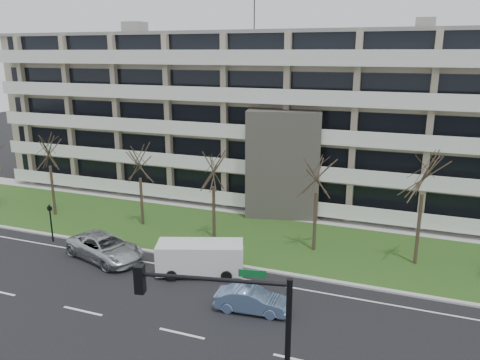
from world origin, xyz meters
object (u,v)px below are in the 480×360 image
at_px(white_van, 201,256).
at_px(traffic_signal, 235,329).
at_px(silver_pickup, 105,247).
at_px(pedestrian_signal, 51,218).
at_px(blue_sedan, 252,300).

xyz_separation_m(white_van, traffic_signal, (6.52, -10.99, 2.97)).
bearing_deg(silver_pickup, traffic_signal, -111.02).
bearing_deg(silver_pickup, pedestrian_signal, 95.84).
bearing_deg(white_van, traffic_signal, -78.95).
xyz_separation_m(traffic_signal, pedestrian_signal, (-19.02, 11.88, -2.40)).
distance_m(traffic_signal, pedestrian_signal, 22.56).
height_order(white_van, pedestrian_signal, pedestrian_signal).
height_order(blue_sedan, white_van, white_van).
xyz_separation_m(white_van, pedestrian_signal, (-12.51, 0.89, 0.58)).
bearing_deg(pedestrian_signal, silver_pickup, 3.91).
distance_m(white_van, traffic_signal, 13.12).
height_order(traffic_signal, pedestrian_signal, traffic_signal).
height_order(silver_pickup, traffic_signal, traffic_signal).
relative_size(silver_pickup, pedestrian_signal, 2.07).
distance_m(white_van, pedestrian_signal, 12.55).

